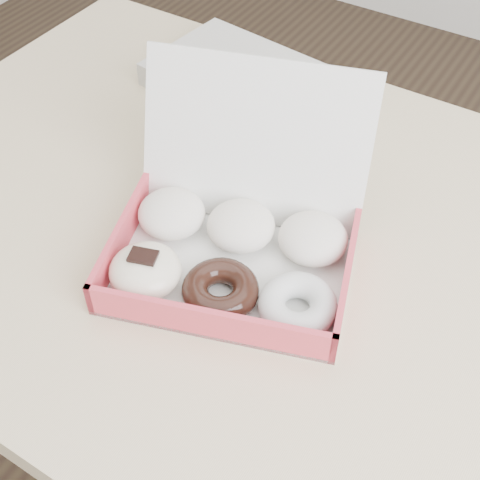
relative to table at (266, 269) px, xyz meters
The scene contains 4 objects.
ground 0.67m from the table, ahead, with size 4.00×4.00×0.00m, color black.
table is the anchor object (origin of this frame).
donut_box 0.13m from the table, 99.09° to the right, with size 0.36×0.35×0.21m.
newspapers 0.35m from the table, 130.08° to the left, with size 0.24×0.20×0.04m, color silver.
Camera 1 is at (0.29, -0.54, 1.38)m, focal length 50.00 mm.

